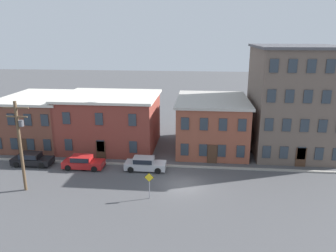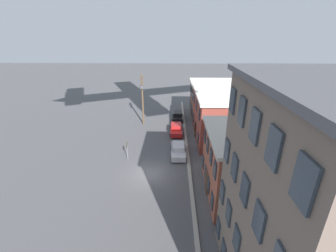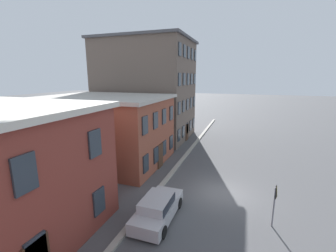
% 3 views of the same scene
% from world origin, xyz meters
% --- Properties ---
extents(ground_plane, '(200.00, 200.00, 0.00)m').
position_xyz_m(ground_plane, '(0.00, 0.00, 0.00)').
color(ground_plane, '#4C4C4F').
extents(kerb_strip, '(56.00, 0.36, 0.16)m').
position_xyz_m(kerb_strip, '(0.00, 4.50, 0.08)').
color(kerb_strip, '#9E998E').
rests_on(kerb_strip, ground_plane).
extents(apartment_far, '(8.84, 11.29, 6.42)m').
position_xyz_m(apartment_far, '(2.92, 11.38, 3.22)').
color(apartment_far, brown).
rests_on(apartment_far, ground_plane).
extents(apartment_annex, '(9.83, 11.84, 12.91)m').
position_xyz_m(apartment_annex, '(12.61, 11.66, 6.47)').
color(apartment_annex, '#66564C').
rests_on(apartment_annex, ground_plane).
extents(car_silver, '(4.40, 1.92, 1.43)m').
position_xyz_m(car_silver, '(-4.36, 3.29, 0.75)').
color(car_silver, '#B7B7BC').
rests_on(car_silver, ground_plane).
extents(caution_sign, '(0.87, 0.08, 2.49)m').
position_xyz_m(caution_sign, '(-2.88, -2.97, 1.65)').
color(caution_sign, slate).
rests_on(caution_sign, ground_plane).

